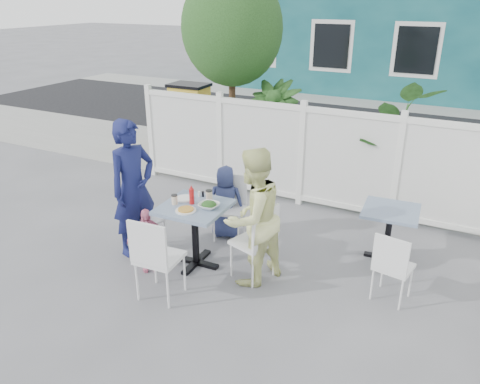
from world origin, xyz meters
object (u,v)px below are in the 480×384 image
at_px(spare_table, 390,221).
at_px(chair_near, 155,254).
at_px(chair_left, 141,214).
at_px(woman, 253,217).
at_px(chair_right, 258,237).
at_px(boy, 226,202).
at_px(toddler, 147,240).
at_px(chair_back, 231,202).
at_px(main_table, 195,219).
at_px(man, 133,188).
at_px(utility_cabinet, 190,119).

height_order(spare_table, chair_near, chair_near).
relative_size(chair_left, woman, 0.53).
relative_size(chair_right, boy, 0.93).
relative_size(woman, toddler, 2.01).
distance_m(chair_back, boy, 0.07).
relative_size(main_table, chair_right, 0.85).
height_order(chair_left, man, man).
distance_m(spare_table, chair_near, 2.91).
distance_m(chair_near, woman, 1.16).
bearing_deg(chair_back, utility_cabinet, -61.95).
relative_size(utility_cabinet, main_table, 1.69).
bearing_deg(utility_cabinet, main_table, -57.50).
xyz_separation_m(main_table, boy, (-0.03, 0.84, -0.11)).
bearing_deg(spare_table, main_table, -150.21).
xyz_separation_m(main_table, chair_right, (0.83, 0.05, -0.07)).
bearing_deg(main_table, man, -176.73).
relative_size(chair_back, man, 0.50).
distance_m(spare_table, chair_right, 1.71).
bearing_deg(chair_back, man, 33.14).
bearing_deg(toddler, chair_back, 24.61).
bearing_deg(main_table, chair_left, 178.48).
relative_size(chair_back, woman, 0.54).
bearing_deg(chair_right, toddler, 125.53).
bearing_deg(chair_near, chair_left, 130.66).
bearing_deg(man, main_table, -72.07).
distance_m(main_table, toddler, 0.63).
bearing_deg(boy, woman, 114.22).
height_order(main_table, spare_table, main_table).
bearing_deg(boy, chair_near, 71.55).
bearing_deg(chair_left, spare_table, 116.05).
xyz_separation_m(chair_back, woman, (0.74, -0.85, 0.30)).
relative_size(chair_left, chair_right, 0.92).
height_order(chair_near, woman, woman).
height_order(utility_cabinet, chair_back, utility_cabinet).
bearing_deg(chair_right, main_table, 111.16).
bearing_deg(woman, man, -68.47).
bearing_deg(boy, toddler, 50.38).
bearing_deg(chair_near, woman, 43.59).
distance_m(main_table, spare_table, 2.42).
bearing_deg(chair_back, chair_left, 31.81).
distance_m(chair_back, man, 1.34).
height_order(utility_cabinet, spare_table, utility_cabinet).
bearing_deg(toddler, chair_right, -25.70).
xyz_separation_m(chair_left, man, (-0.03, -0.07, 0.38)).
xyz_separation_m(chair_right, man, (-1.70, -0.10, 0.33)).
distance_m(chair_left, chair_near, 1.21).
bearing_deg(spare_table, chair_left, -158.13).
bearing_deg(toddler, chair_near, -87.92).
bearing_deg(chair_near, boy, 87.17).
bearing_deg(woman, chair_left, -70.99).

